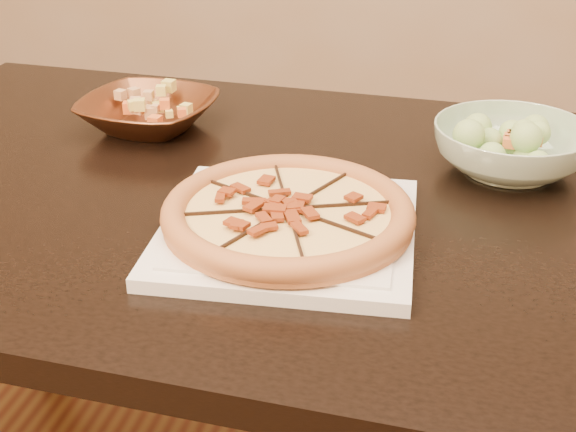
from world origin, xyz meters
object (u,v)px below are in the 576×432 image
bronze_bowl (149,113)px  salad_bowl (511,149)px  pizza (288,213)px  dining_table (253,249)px  plate (288,230)px

bronze_bowl → salad_bowl: bearing=-4.1°
pizza → salad_bowl: (0.27, 0.27, 0.00)m
dining_table → bronze_bowl: 0.32m
salad_bowl → plate: bearing=-134.8°
plate → salad_bowl: bearing=45.2°
dining_table → bronze_bowl: bronze_bowl is taller
dining_table → plate: bearing=-57.8°
plate → bronze_bowl: size_ratio=1.54×
bronze_bowl → plate: bearing=-45.2°
plate → salad_bowl: size_ratio=1.47×
dining_table → bronze_bowl: bearing=141.8°
pizza → plate: bearing=-64.1°
plate → salad_bowl: 0.39m
plate → pizza: size_ratio=1.06×
dining_table → plate: plate is taller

